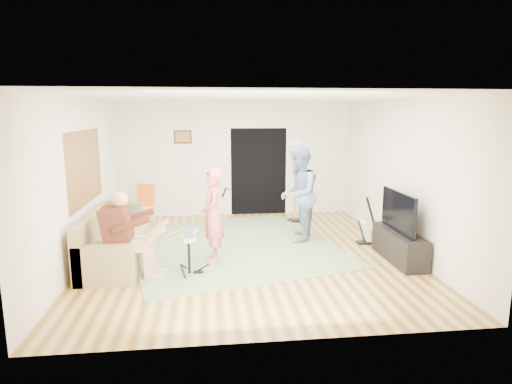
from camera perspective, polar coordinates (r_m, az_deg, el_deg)
floor at (r=7.68m, az=-1.05°, el=-8.16°), size 6.00×6.00×0.00m
walls at (r=7.36m, az=-1.08°, el=1.84°), size 5.50×6.00×2.70m
ceiling at (r=7.28m, az=-1.12°, el=12.41°), size 6.00×6.00×0.00m
window_blinds at (r=7.77m, az=-21.84°, el=3.04°), size 0.00×2.05×2.05m
doorway at (r=10.40m, az=0.36°, el=2.73°), size 2.10×0.00×2.10m
picture_frame at (r=10.26m, az=-9.74°, el=7.24°), size 0.42×0.03×0.32m
area_rug at (r=8.12m, az=-3.31°, el=-7.08°), size 4.44×4.69×0.02m
sofa at (r=7.51m, az=-18.71°, el=-6.89°), size 0.87×2.11×0.86m
drummer at (r=6.75m, az=-16.47°, el=-6.67°), size 0.86×0.48×1.32m
drum_kit at (r=6.72m, az=-8.92°, el=-8.42°), size 0.36×0.65×0.67m
singer at (r=7.10m, az=-5.82°, el=-3.16°), size 0.42×0.60×1.58m
microphone at (r=7.02m, az=-4.25°, el=-0.04°), size 0.06×0.06×0.24m
guitarist at (r=8.24m, az=5.66°, el=-0.29°), size 0.93×1.06×1.84m
guitar_held at (r=8.23m, az=7.06°, el=2.01°), size 0.28×0.61×0.26m
guitar_spare at (r=8.42m, az=14.28°, el=-4.97°), size 0.32×0.29×0.90m
torchiere_lamp at (r=9.72m, az=5.20°, el=3.32°), size 0.33×0.33×1.82m
dining_chair at (r=9.61m, az=-14.68°, el=-2.62°), size 0.47×0.49×0.93m
tv_cabinet at (r=7.66m, az=18.54°, el=-6.81°), size 0.40×1.40×0.50m
television at (r=7.49m, az=18.46°, el=-2.45°), size 0.06×1.16×0.66m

